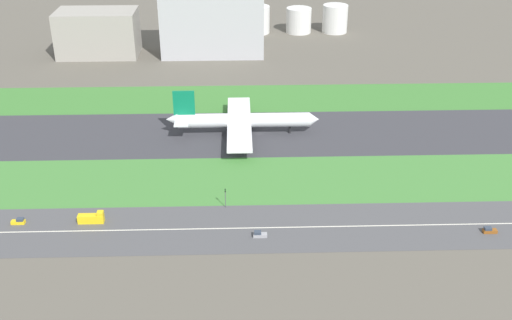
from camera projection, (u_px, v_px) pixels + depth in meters
The scene contains 17 objects.
ground_plane at pixel (260, 133), 263.04m from camera, with size 800.00×800.00×0.00m, color #5B564C.
runway at pixel (260, 133), 263.02m from camera, with size 280.00×46.00×0.10m, color #38383D.
grass_median_north at pixel (256, 98), 299.45m from camera, with size 280.00×36.00×0.10m, color #3D7A33.
grass_median_south at pixel (264, 180), 226.59m from camera, with size 280.00×36.00×0.10m, color #427F38.
highway at pixel (268, 228), 198.16m from camera, with size 280.00×28.00×0.10m, color #4C4C4F.
highway_centerline at pixel (268, 228), 198.13m from camera, with size 266.00×0.50×0.01m, color silver.
airliner at pixel (240, 120), 259.95m from camera, with size 65.00×56.00×19.70m.
car_0 at pixel (259, 234), 193.24m from camera, with size 4.40×1.80×2.00m.
car_1 at pixel (489, 230), 195.28m from camera, with size 4.40×1.80×2.00m.
truck_0 at pixel (92, 218), 200.25m from camera, with size 8.40×2.50×4.00m.
car_2 at pixel (19, 221), 199.93m from camera, with size 4.40×1.80×2.00m.
traffic_light at pixel (225, 197), 207.38m from camera, with size 0.36×0.50×7.20m.
terminal_building at pixel (98, 33), 355.86m from camera, with size 45.83×26.32×26.03m, color #9E998E.
hangar_building at pixel (212, 16), 353.30m from camera, with size 58.82×27.02×45.32m, color #B2B2B7.
fuel_tank_west at pixel (256, 20), 400.42m from camera, with size 17.47×17.47×17.43m, color silver.
fuel_tank_centre at pixel (299, 20), 401.53m from camera, with size 16.42×16.42×16.00m, color silver.
fuel_tank_east at pixel (335, 19), 401.78m from camera, with size 16.35×16.35×17.81m, color silver.
Camera 1 is at (-9.03, -238.89, 110.33)m, focal length 42.99 mm.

